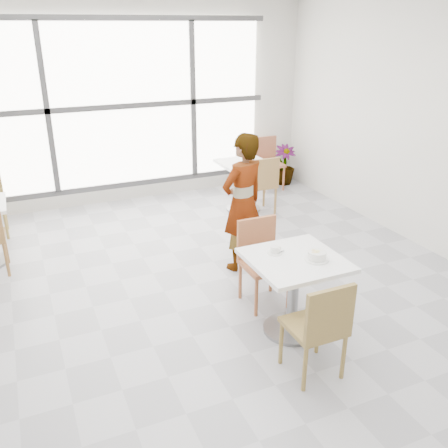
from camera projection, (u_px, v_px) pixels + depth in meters
name	position (u px, v px, depth m)	size (l,w,h in m)	color
floor	(212.00, 304.00, 4.94)	(7.00, 7.00, 0.00)	#9E9EA5
wall_back	(123.00, 105.00, 7.31)	(6.00, 6.00, 0.00)	silver
window	(124.00, 106.00, 7.26)	(4.60, 0.07, 2.52)	white
main_table	(294.00, 281.00, 4.32)	(0.80, 0.80, 0.75)	white
chair_near	(320.00, 324.00, 3.74)	(0.42, 0.42, 0.87)	olive
chair_far	(261.00, 256.00, 4.84)	(0.42, 0.42, 0.87)	#A25C38
oatmeal_bowl	(317.00, 255.00, 4.18)	(0.21, 0.21, 0.09)	white
coffee_cup	(275.00, 250.00, 4.31)	(0.16, 0.13, 0.07)	white
person	(243.00, 203.00, 5.40)	(0.58, 0.38, 1.58)	black
bg_table_right	(244.00, 179.00, 7.25)	(0.70, 0.70, 0.75)	white
bg_chair_right_near	(262.00, 182.00, 7.09)	(0.42, 0.42, 0.87)	olive
bg_chair_right_far	(267.00, 159.00, 8.25)	(0.42, 0.42, 0.87)	#96543B
plant_right	(284.00, 165.00, 8.51)	(0.39, 0.39, 0.69)	#558848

